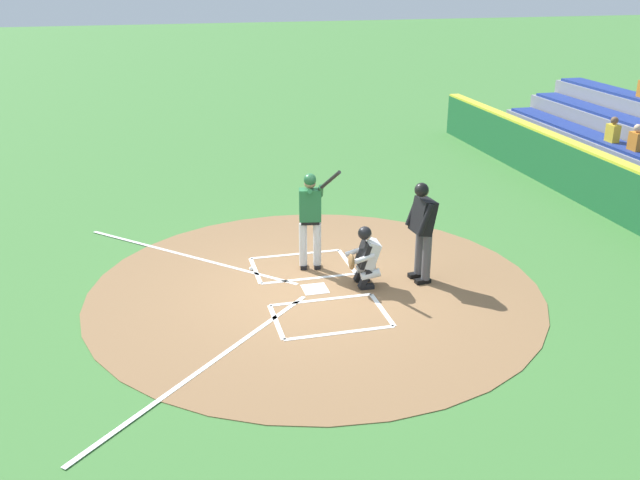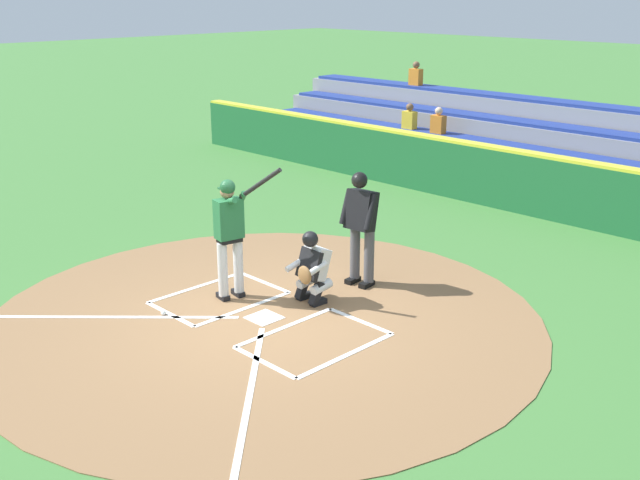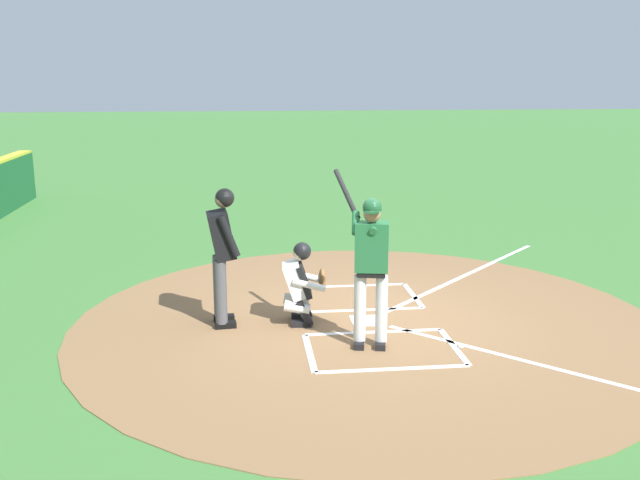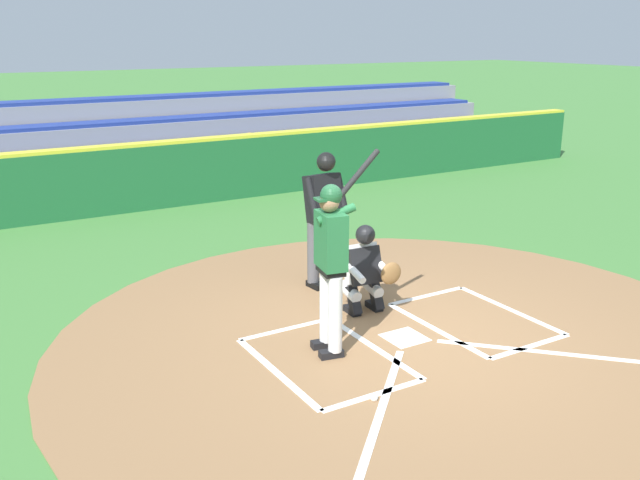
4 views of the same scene
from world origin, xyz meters
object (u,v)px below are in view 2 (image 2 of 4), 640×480
batter (230,230)px  baseball (163,313)px  catcher (312,266)px  plate_umpire (361,221)px

batter → baseball: size_ratio=28.76×
batter → baseball: bearing=79.5°
catcher → plate_umpire: size_ratio=0.61×
catcher → baseball: 2.28m
batter → catcher: batter is taller
catcher → baseball: size_ratio=15.27×
catcher → baseball: bearing=58.2°
batter → plate_umpire: 2.06m
batter → catcher: bearing=-141.5°
plate_umpire → batter: bearing=61.3°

